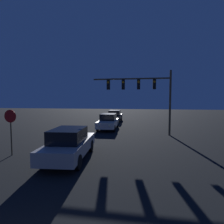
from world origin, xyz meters
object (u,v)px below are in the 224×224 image
object	(u,v)px
car_mid	(108,121)
car_far	(115,116)
stop_sign	(11,124)
traffic_signal_mast	(143,89)
car_near	(70,144)

from	to	relation	value
car_mid	car_far	distance (m)	6.76
stop_sign	car_mid	bearing A→B (deg)	68.42
car_far	traffic_signal_mast	distance (m)	10.35
car_near	car_far	world-z (taller)	same
car_near	car_mid	xyz separation A→B (m)	(0.30, 9.70, 0.00)
car_mid	stop_sign	size ratio (longest dim) A/B	1.81
car_mid	stop_sign	xyz separation A→B (m)	(-3.80, -9.61, 0.97)
car_near	traffic_signal_mast	bearing A→B (deg)	57.53
stop_sign	car_near	bearing A→B (deg)	-1.37
car_mid	traffic_signal_mast	xyz separation A→B (m)	(3.65, -2.27, 3.25)
stop_sign	traffic_signal_mast	bearing A→B (deg)	44.60
car_near	stop_sign	distance (m)	3.64
car_near	traffic_signal_mast	distance (m)	9.02
car_far	traffic_signal_mast	bearing A→B (deg)	-67.63
car_far	stop_sign	xyz separation A→B (m)	(-3.54, -16.37, 0.97)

